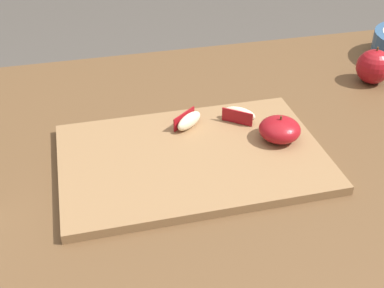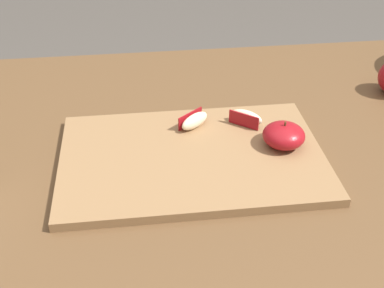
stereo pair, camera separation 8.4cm
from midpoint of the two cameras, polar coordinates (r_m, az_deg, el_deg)
dining_table at (r=0.93m, az=5.81°, el=-6.37°), size 1.50×0.94×0.76m
cutting_board at (r=0.86m, az=2.81°, el=-1.64°), size 0.45×0.30×0.02m
apple_half_skin_up at (r=0.89m, az=13.11°, el=0.88°), size 0.07×0.07×0.05m
apple_wedge_back at (r=0.94m, az=8.77°, el=2.92°), size 0.06×0.06×0.03m
apple_wedge_right at (r=0.92m, az=2.88°, el=2.59°), size 0.06×0.06×0.03m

